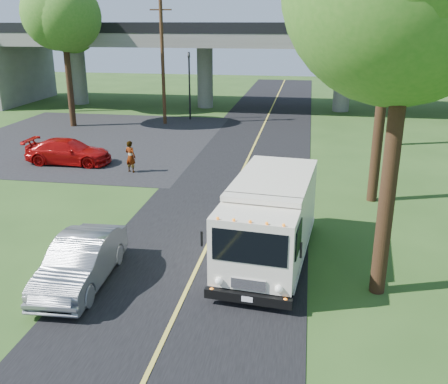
% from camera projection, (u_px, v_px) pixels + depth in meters
% --- Properties ---
extents(ground, '(120.00, 120.00, 0.00)m').
position_uv_depth(ground, '(186.00, 292.00, 14.56)').
color(ground, '#29491A').
rests_on(ground, ground).
extents(road, '(7.00, 90.00, 0.02)m').
position_uv_depth(road, '(236.00, 186.00, 23.87)').
color(road, black).
rests_on(road, ground).
extents(parking_lot, '(16.00, 18.00, 0.01)m').
position_uv_depth(parking_lot, '(89.00, 140.00, 33.06)').
color(parking_lot, black).
rests_on(parking_lot, ground).
extents(lane_line, '(0.12, 90.00, 0.01)m').
position_uv_depth(lane_line, '(236.00, 185.00, 23.86)').
color(lane_line, gold).
rests_on(lane_line, road).
extents(overpass, '(54.00, 10.00, 7.30)m').
position_uv_depth(overpass, '(273.00, 56.00, 42.88)').
color(overpass, slate).
rests_on(overpass, ground).
extents(traffic_signal, '(0.18, 0.22, 5.20)m').
position_uv_depth(traffic_signal, '(189.00, 79.00, 38.68)').
color(traffic_signal, black).
rests_on(traffic_signal, ground).
extents(utility_pole, '(1.60, 0.26, 9.00)m').
position_uv_depth(utility_pole, '(163.00, 62.00, 36.60)').
color(utility_pole, '#472D19').
rests_on(utility_pole, ground).
extents(tree_right_far, '(5.77, 5.67, 10.99)m').
position_uv_depth(tree_right_far, '(418.00, 6.00, 28.87)').
color(tree_right_far, '#382314').
rests_on(tree_right_far, ground).
extents(tree_left_lot, '(5.60, 5.50, 10.50)m').
position_uv_depth(tree_left_lot, '(64.00, 14.00, 34.49)').
color(tree_left_lot, '#382314').
rests_on(tree_left_lot, ground).
extents(tree_left_far, '(5.26, 5.16, 9.89)m').
position_uv_depth(tree_left_far, '(65.00, 21.00, 40.70)').
color(tree_left_far, '#382314').
rests_on(tree_left_far, ground).
extents(step_van, '(3.02, 6.70, 2.73)m').
position_uv_depth(step_van, '(270.00, 218.00, 16.05)').
color(step_van, silver).
rests_on(step_van, ground).
extents(red_sedan, '(4.70, 1.95, 1.36)m').
position_uv_depth(red_sedan, '(69.00, 152.00, 27.34)').
color(red_sedan, '#9F0A09').
rests_on(red_sedan, ground).
extents(silver_sedan, '(1.75, 4.45, 1.44)m').
position_uv_depth(silver_sedan, '(81.00, 262.00, 14.82)').
color(silver_sedan, gray).
rests_on(silver_sedan, ground).
extents(pedestrian, '(0.71, 0.59, 1.68)m').
position_uv_depth(pedestrian, '(131.00, 157.00, 25.72)').
color(pedestrian, gray).
rests_on(pedestrian, ground).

